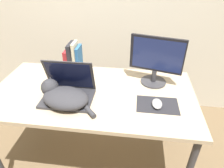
{
  "coord_description": "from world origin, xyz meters",
  "views": [
    {
      "loc": [
        0.3,
        -0.79,
        1.59
      ],
      "look_at": [
        0.15,
        0.34,
        0.86
      ],
      "focal_mm": 32.0,
      "sensor_mm": 36.0,
      "label": 1
    }
  ],
  "objects": [
    {
      "name": "computer_mouse",
      "position": [
        0.46,
        0.27,
        0.78
      ],
      "size": [
        0.07,
        0.11,
        0.03
      ],
      "color": "#99999E",
      "rests_on": "mousepad"
    },
    {
      "name": "laptop",
      "position": [
        -0.15,
        0.29,
        0.81
      ],
      "size": [
        0.34,
        0.26,
        0.26
      ],
      "color": "#2D2D33",
      "rests_on": "desk"
    },
    {
      "name": "desk",
      "position": [
        0.0,
        0.38,
        0.69
      ],
      "size": [
        1.48,
        0.76,
        0.76
      ],
      "color": "tan",
      "rests_on": "ground_plane"
    },
    {
      "name": "mousepad",
      "position": [
        0.46,
        0.28,
        0.76
      ],
      "size": [
        0.27,
        0.18,
        0.0
      ],
      "color": "#232328",
      "rests_on": "desk"
    },
    {
      "name": "external_monitor",
      "position": [
        0.45,
        0.56,
        0.95
      ],
      "size": [
        0.39,
        0.2,
        0.37
      ],
      "color": "#333338",
      "rests_on": "desk"
    },
    {
      "name": "cat",
      "position": [
        -0.16,
        0.22,
        0.82
      ],
      "size": [
        0.41,
        0.29,
        0.14
      ],
      "color": "#333338",
      "rests_on": "desk"
    },
    {
      "name": "book_row",
      "position": [
        -0.22,
        0.67,
        0.87
      ],
      "size": [
        0.13,
        0.15,
        0.26
      ],
      "color": "maroon",
      "rests_on": "desk"
    }
  ]
}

